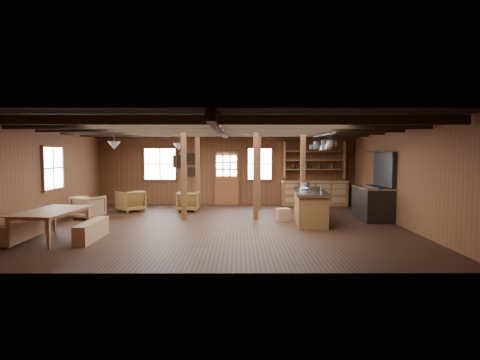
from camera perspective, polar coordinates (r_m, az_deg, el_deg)
The scene contains 22 objects.
room at distance 11.24m, azimuth -2.63°, elevation 0.59°, with size 10.04×9.04×2.84m.
ceiling_joists at distance 11.42m, azimuth -2.61°, elevation 7.07°, with size 9.80×8.82×0.18m.
timber_posts at distance 13.31m, azimuth -0.01°, elevation 1.12°, with size 3.95×2.35×2.80m.
back_door at distance 15.71m, azimuth -1.93°, elevation -0.34°, with size 1.02×0.08×2.15m.
window_back_left at distance 15.98m, azimuth -11.30°, elevation 2.25°, with size 1.32×0.06×1.32m.
window_back_right at distance 15.70m, azimuth 2.82°, elevation 2.29°, with size 1.02×0.06×1.32m.
window_left at distance 12.92m, azimuth -25.08°, elevation 1.55°, with size 0.14×1.24×1.32m.
notice_boards at distance 15.80m, azimuth -7.38°, elevation 2.41°, with size 1.08×0.03×0.90m.
back_counter at distance 15.76m, azimuth 10.51°, elevation -1.41°, with size 2.55×0.60×2.45m.
pendant_lamps at distance 12.52m, azimuth -12.82°, elevation 4.74°, with size 1.86×2.36×0.66m.
pot_rack at distance 11.85m, azimuth 11.58°, elevation 4.95°, with size 0.34×3.00×0.45m.
kitchen_island at distance 11.99m, azimuth 9.92°, elevation -3.68°, with size 1.10×2.57×1.20m.
step_stool at distance 12.13m, azimuth 6.10°, elevation -4.93°, with size 0.43×0.30×0.38m, color brown.
commercial_range at distance 12.96m, azimuth 18.59°, elevation -2.40°, with size 0.88×1.71×2.11m.
dining_table at distance 10.48m, azimuth -25.02°, elevation -5.81°, with size 1.99×1.11×0.70m, color #976645.
bench_wall at distance 10.84m, azimuth -28.62°, elevation -6.32°, with size 0.30×1.58×0.44m, color brown.
bench_aisle at distance 10.16m, azimuth -20.34°, elevation -6.74°, with size 0.30×1.59×0.44m, color brown.
armchair_a at distance 14.45m, azimuth -15.30°, elevation -2.90°, with size 0.78×0.81×0.73m, color brown.
armchair_b at distance 14.12m, azimuth -7.40°, elevation -3.05°, with size 0.73×0.76×0.69m, color brown.
armchair_c at distance 13.35m, azimuth -20.74°, elevation -3.61°, with size 0.77×0.79×0.72m, color brown.
counter_pot at distance 12.89m, azimuth 9.31°, elevation -0.69°, with size 0.29×0.29×0.17m, color #B0B2B7.
bowl at distance 12.06m, azimuth 9.03°, elevation -1.25°, with size 0.27×0.27×0.07m, color silver.
Camera 1 is at (0.48, -11.21, 2.07)m, focal length 30.00 mm.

